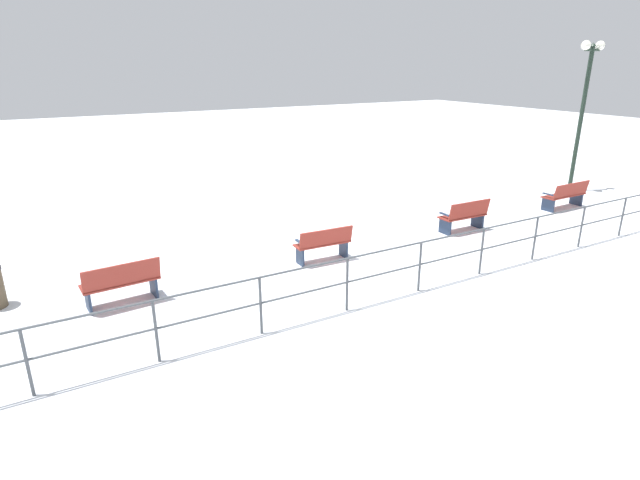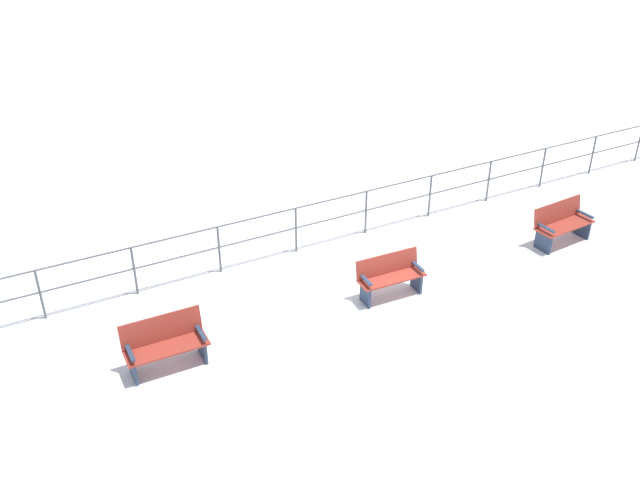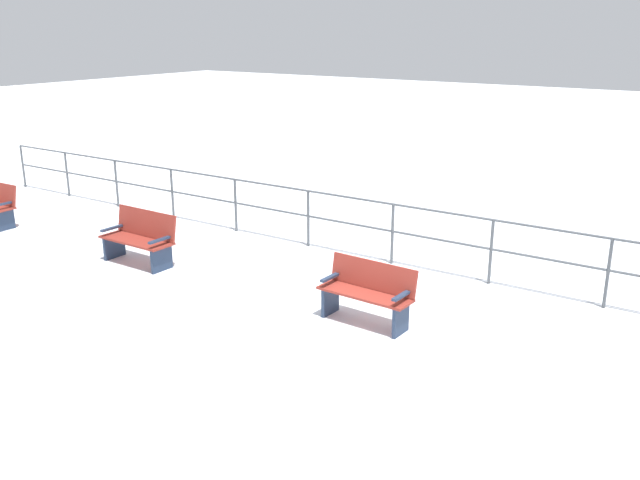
% 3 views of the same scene
% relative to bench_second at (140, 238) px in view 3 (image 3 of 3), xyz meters
% --- Properties ---
extents(ground_plane, '(80.00, 80.00, 0.00)m').
position_rel_bench_second_xyz_m(ground_plane, '(0.08, 4.61, -0.47)').
color(ground_plane, white).
rests_on(ground_plane, ground).
extents(bench_second, '(0.59, 1.44, 0.93)m').
position_rel_bench_second_xyz_m(bench_second, '(0.00, 0.00, 0.00)').
color(bench_second, maroon).
rests_on(bench_second, ground).
extents(bench_third, '(0.54, 1.40, 0.87)m').
position_rel_bench_second_xyz_m(bench_third, '(-0.02, 4.61, -0.00)').
color(bench_third, maroon).
rests_on(bench_third, ground).
extents(waterfront_railing, '(0.05, 23.37, 1.10)m').
position_rel_bench_second_xyz_m(waterfront_railing, '(-2.44, 4.61, 0.27)').
color(waterfront_railing, '#4C5156').
rests_on(waterfront_railing, ground).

